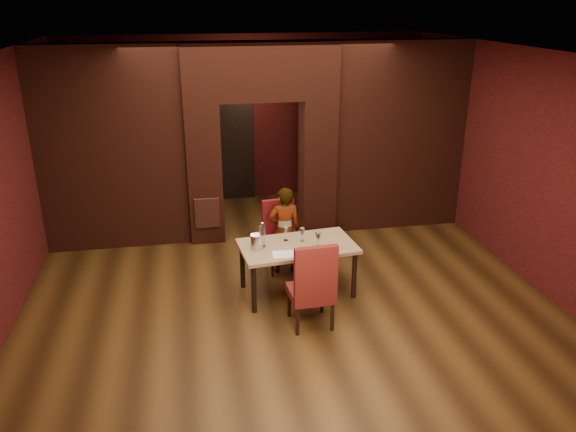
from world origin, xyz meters
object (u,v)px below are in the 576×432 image
Objects in this scene: dining_table at (297,269)px; chair_near at (311,282)px; wine_glass_c at (318,239)px; chair_far at (282,237)px; potted_plant at (320,247)px; water_bottle at (262,234)px; person_seated at (284,230)px; wine_glass_b at (302,235)px; wine_bucket at (257,242)px; wine_glass_a at (286,234)px.

dining_table is 0.84m from chair_near.
dining_table is at bearing 159.48° from wine_glass_c.
potted_plant is (0.63, 0.20, -0.30)m from chair_far.
person_seated is at bearing 56.55° from water_bottle.
wine_glass_c is 0.75m from water_bottle.
dining_table is at bearing -128.50° from wine_glass_b.
wine_bucket reaches higher than potted_plant.
wine_bucket is at bearing -154.48° from wine_glass_a.
wine_glass_c is at bearing -112.56° from chair_near.
person_seated reaches higher than wine_glass_c.
wine_glass_a is at bearing 81.16° from person_seated.
wine_glass_c is at bearing -50.45° from wine_glass_b.
chair_far reaches higher than potted_plant.
wine_bucket is (-0.47, -0.77, 0.30)m from chair_far.
dining_table is 0.73m from person_seated.
chair_near reaches higher than wine_bucket.
chair_far is 0.87m from water_bottle.
dining_table is at bearing -5.44° from water_bottle.
chair_near is 6.07× the size of wine_glass_b.
potted_plant is (0.61, 0.27, -0.44)m from person_seated.
chair_far is 5.54× the size of wine_glass_b.
chair_far is at bearing -162.61° from potted_plant.
chair_far is at bearing 91.07° from dining_table.
water_bottle is at bearing -138.77° from potted_plant.
chair_near is 5.97× the size of wine_glass_a.
person_seated reaches higher than wine_bucket.
person_seated is at bearing 82.06° from wine_glass_a.
chair_near is at bearing -93.29° from chair_far.
wine_glass_b reaches higher than dining_table.
water_bottle is (-0.73, 0.14, 0.07)m from wine_glass_c.
chair_near is at bearing -82.59° from wine_glass_a.
wine_glass_c reaches higher than wine_glass_a.
person_seated is (-0.06, 0.66, 0.30)m from dining_table.
wine_glass_b is (0.22, -0.06, -0.00)m from wine_glass_a.
wine_glass_a is at bearing 145.47° from wine_glass_c.
wine_glass_b is at bearing 6.76° from water_bottle.
water_bottle is (-0.41, -0.62, 0.23)m from person_seated.
potted_plant is at bearing 41.31° from wine_bucket.
person_seated is 0.78m from water_bottle.
wine_bucket is at bearing -57.13° from chair_near.
person_seated reaches higher than chair_near.
water_bottle reaches higher than wine_bucket.
wine_bucket is (-0.82, 0.06, 0.00)m from wine_glass_c.
wine_glass_a is (-0.13, 0.17, 0.46)m from dining_table.
chair_far is 0.64m from wine_glass_a.
wine_glass_a is at bearing -100.70° from chair_far.
wine_glass_b is at bearing 12.69° from wine_bucket.
chair_far is at bearing -89.43° from chair_near.
person_seated is 6.96× the size of wine_glass_b.
chair_near reaches higher than dining_table.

